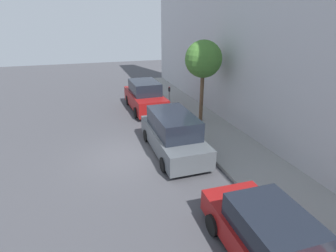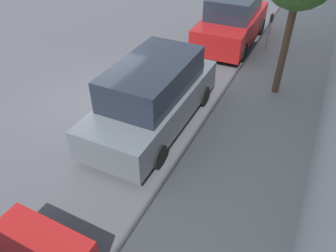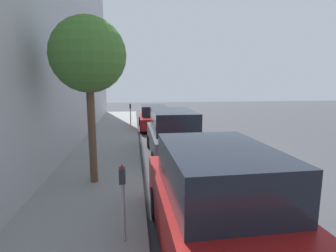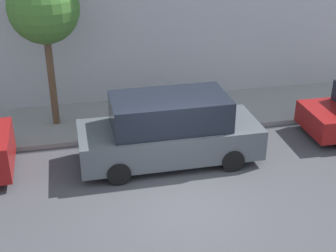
{
  "view_description": "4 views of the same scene",
  "coord_description": "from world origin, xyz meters",
  "px_view_note": "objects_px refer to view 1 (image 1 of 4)",
  "views": [
    {
      "loc": [
        -1.48,
        -10.5,
        5.74
      ],
      "look_at": [
        2.13,
        0.69,
        1.0
      ],
      "focal_mm": 28.0,
      "sensor_mm": 36.0,
      "label": 1
    },
    {
      "loc": [
        5.77,
        -6.74,
        5.63
      ],
      "look_at": [
        3.12,
        -1.24,
        1.0
      ],
      "focal_mm": 35.0,
      "sensor_mm": 36.0,
      "label": 2
    },
    {
      "loc": [
        3.72,
        10.52,
        3.03
      ],
      "look_at": [
        2.13,
        -1.58,
        1.0
      ],
      "focal_mm": 28.0,
      "sensor_mm": 36.0,
      "label": 3
    },
    {
      "loc": [
        -8.93,
        2.4,
        6.58
      ],
      "look_at": [
        2.23,
        -0.08,
        1.0
      ],
      "focal_mm": 50.0,
      "sensor_mm": 36.0,
      "label": 4
    }
  ],
  "objects_px": {
    "parked_minivan_second": "(173,134)",
    "parking_meter_far": "(169,95)",
    "parked_sedan_nearest": "(272,242)",
    "street_tree": "(203,60)",
    "parked_suv_third": "(145,97)"
  },
  "relations": [
    {
      "from": "parked_minivan_second",
      "to": "parking_meter_far",
      "type": "relative_size",
      "value": 3.39
    },
    {
      "from": "parked_sedan_nearest",
      "to": "parked_minivan_second",
      "type": "distance_m",
      "value": 6.57
    },
    {
      "from": "parked_sedan_nearest",
      "to": "street_tree",
      "type": "height_order",
      "value": "street_tree"
    },
    {
      "from": "parked_suv_third",
      "to": "parked_sedan_nearest",
      "type": "bearing_deg",
      "value": -89.64
    },
    {
      "from": "parked_suv_third",
      "to": "parked_minivan_second",
      "type": "bearing_deg",
      "value": -91.91
    },
    {
      "from": "parked_suv_third",
      "to": "parking_meter_far",
      "type": "height_order",
      "value": "parked_suv_third"
    },
    {
      "from": "parking_meter_far",
      "to": "street_tree",
      "type": "distance_m",
      "value": 4.21
    },
    {
      "from": "parked_minivan_second",
      "to": "parking_meter_far",
      "type": "bearing_deg",
      "value": 73.37
    },
    {
      "from": "parked_sedan_nearest",
      "to": "parked_suv_third",
      "type": "xyz_separation_m",
      "value": [
        -0.08,
        13.11,
        0.2
      ]
    },
    {
      "from": "parking_meter_far",
      "to": "parked_suv_third",
      "type": "bearing_deg",
      "value": 165.34
    },
    {
      "from": "parked_sedan_nearest",
      "to": "street_tree",
      "type": "xyz_separation_m",
      "value": [
        2.5,
        9.61,
        3.02
      ]
    },
    {
      "from": "street_tree",
      "to": "parked_suv_third",
      "type": "bearing_deg",
      "value": 126.39
    },
    {
      "from": "parked_sedan_nearest",
      "to": "parked_minivan_second",
      "type": "height_order",
      "value": "parked_minivan_second"
    },
    {
      "from": "parked_minivan_second",
      "to": "parked_suv_third",
      "type": "height_order",
      "value": "parked_suv_third"
    },
    {
      "from": "parked_minivan_second",
      "to": "parking_meter_far",
      "type": "height_order",
      "value": "parked_minivan_second"
    }
  ]
}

